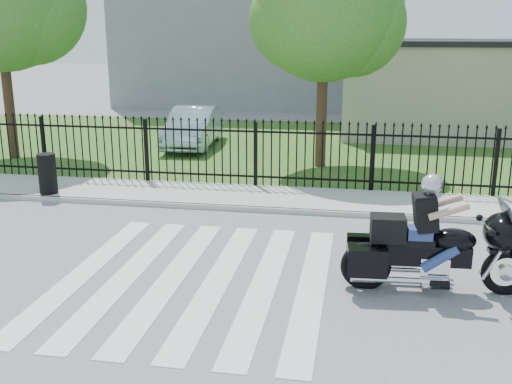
# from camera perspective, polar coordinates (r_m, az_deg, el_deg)

# --- Properties ---
(ground) EXTENTS (120.00, 120.00, 0.00)m
(ground) POSITION_cam_1_polar(r_m,az_deg,el_deg) (10.39, -5.83, -8.24)
(ground) COLOR slate
(ground) RESTS_ON ground
(crosswalk) EXTENTS (5.00, 5.50, 0.01)m
(crosswalk) POSITION_cam_1_polar(r_m,az_deg,el_deg) (10.39, -5.84, -8.21)
(crosswalk) COLOR silver
(crosswalk) RESTS_ON ground
(sidewalk) EXTENTS (40.00, 2.00, 0.12)m
(sidewalk) POSITION_cam_1_polar(r_m,az_deg,el_deg) (14.96, -0.70, -0.49)
(sidewalk) COLOR #ADAAA3
(sidewalk) RESTS_ON ground
(curb) EXTENTS (40.00, 0.12, 0.12)m
(curb) POSITION_cam_1_polar(r_m,az_deg,el_deg) (14.02, -1.46, -1.59)
(curb) COLOR #ADAAA3
(curb) RESTS_ON ground
(grass_strip) EXTENTS (40.00, 12.00, 0.02)m
(grass_strip) POSITION_cam_1_polar(r_m,az_deg,el_deg) (21.71, 2.71, 4.35)
(grass_strip) COLOR #2D591E
(grass_strip) RESTS_ON ground
(iron_fence) EXTENTS (26.00, 0.04, 1.80)m
(iron_fence) POSITION_cam_1_polar(r_m,az_deg,el_deg) (15.72, -0.04, 3.45)
(iron_fence) COLOR black
(iron_fence) RESTS_ON ground
(tree_mid) EXTENTS (4.20, 4.20, 6.78)m
(tree_mid) POSITION_cam_1_polar(r_m,az_deg,el_deg) (18.19, 6.54, 16.90)
(tree_mid) COLOR #382316
(tree_mid) RESTS_ON ground
(building_low) EXTENTS (10.00, 6.00, 3.50)m
(building_low) POSITION_cam_1_polar(r_m,az_deg,el_deg) (25.63, 19.88, 9.09)
(building_low) COLOR #B4AD96
(building_low) RESTS_ON ground
(building_low_roof) EXTENTS (10.20, 6.20, 0.20)m
(building_low_roof) POSITION_cam_1_polar(r_m,az_deg,el_deg) (25.53, 20.26, 13.21)
(building_low_roof) COLOR black
(building_low_roof) RESTS_ON building_low
(motorcycle_rider) EXTENTS (3.02, 1.01, 2.00)m
(motorcycle_rider) POSITION_cam_1_polar(r_m,az_deg,el_deg) (10.01, 16.34, -4.69)
(motorcycle_rider) COLOR black
(motorcycle_rider) RESTS_ON ground
(parked_car) EXTENTS (1.73, 4.32, 1.40)m
(parked_car) POSITION_cam_1_polar(r_m,az_deg,el_deg) (21.63, -5.99, 6.15)
(parked_car) COLOR #A4BECE
(parked_car) RESTS_ON grass_strip
(litter_bin) EXTENTS (0.47, 0.47, 1.01)m
(litter_bin) POSITION_cam_1_polar(r_m,az_deg,el_deg) (15.87, -19.25, 1.67)
(litter_bin) COLOR black
(litter_bin) RESTS_ON sidewalk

